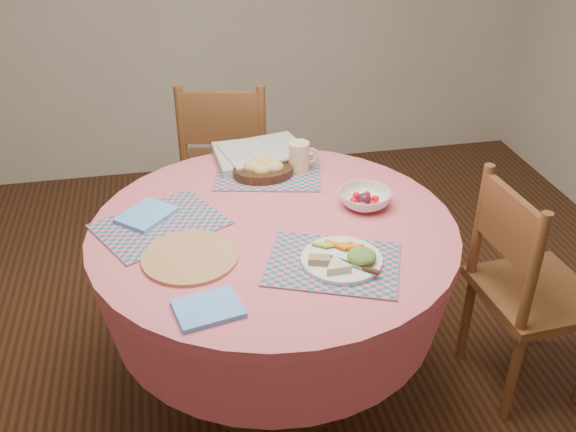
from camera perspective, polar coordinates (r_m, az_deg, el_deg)
name	(u,v)px	position (r m, az deg, el deg)	size (l,w,h in m)	color
ground	(276,386)	(2.63, -1.11, -14.86)	(4.00, 4.00, 0.00)	#331C0F
dining_table	(274,272)	(2.26, -1.25, -5.01)	(1.24, 1.24, 0.75)	#D3626F
chair_right	(526,286)	(2.50, 20.42, -5.87)	(0.42, 0.44, 0.89)	brown
chair_back	(227,166)	(3.13, -5.45, 4.46)	(0.51, 0.50, 0.95)	brown
placemat_front	(333,264)	(1.97, 4.02, -4.25)	(0.40, 0.30, 0.01)	#136E69
placemat_left	(160,224)	(2.19, -11.28, -0.74)	(0.40, 0.30, 0.01)	#136E69
placemat_back	(268,173)	(2.48, -1.76, 3.85)	(0.40, 0.30, 0.01)	#136E69
wicker_trivet	(190,257)	(2.01, -8.71, -3.63)	(0.30, 0.30, 0.01)	#986442
napkin_near	(208,309)	(1.80, -7.10, -8.17)	(0.18, 0.14, 0.01)	#62A6FD
napkin_far	(147,215)	(2.24, -12.46, 0.09)	(0.18, 0.14, 0.01)	#62A6FD
dinner_plate	(345,258)	(1.96, 5.06, -3.75)	(0.25, 0.25, 0.05)	white
bread_bowl	(263,168)	(2.45, -2.21, 4.27)	(0.23, 0.23, 0.08)	black
latte_mug	(300,157)	(2.47, 1.05, 5.30)	(0.12, 0.08, 0.12)	beige
fruit_bowl	(365,199)	(2.27, 6.83, 1.53)	(0.22, 0.22, 0.06)	white
newspaper_stack	(260,154)	(2.58, -2.52, 5.51)	(0.38, 0.31, 0.04)	silver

